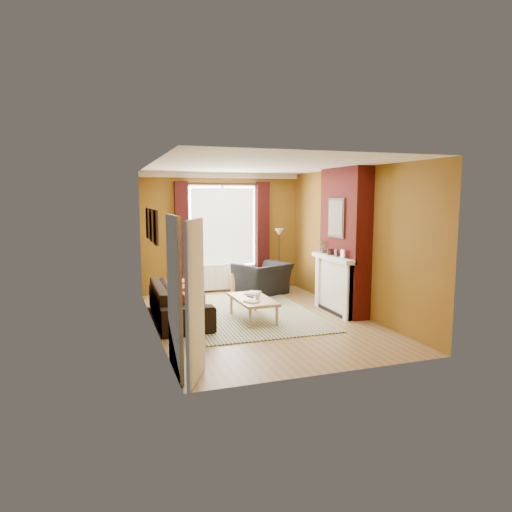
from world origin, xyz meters
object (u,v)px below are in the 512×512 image
object	(u,v)px
sofa	(179,302)
coffee_table	(253,300)
armchair	(262,279)
floor_lamp	(279,242)
wicker_stool	(238,283)

from	to	relation	value
sofa	coffee_table	size ratio (longest dim) A/B	1.84
armchair	floor_lamp	size ratio (longest dim) A/B	0.76
sofa	floor_lamp	size ratio (longest dim) A/B	1.53
sofa	floor_lamp	bearing A→B (deg)	-54.15
coffee_table	wicker_stool	xyz separation A→B (m)	(0.40, 2.28, -0.12)
sofa	coffee_table	xyz separation A→B (m)	(1.28, -0.47, 0.03)
sofa	armchair	world-z (taller)	armchair
armchair	wicker_stool	size ratio (longest dim) A/B	2.27
armchair	coffee_table	bearing A→B (deg)	41.73
sofa	wicker_stool	size ratio (longest dim) A/B	4.60
armchair	wicker_stool	world-z (taller)	armchair
wicker_stool	coffee_table	bearing A→B (deg)	-99.96
floor_lamp	wicker_stool	bearing A→B (deg)	-174.09
wicker_stool	floor_lamp	distance (m)	1.41
coffee_table	floor_lamp	xyz separation A→B (m)	(1.46, 2.39, 0.81)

